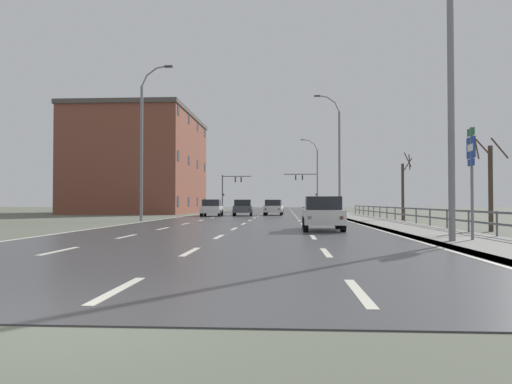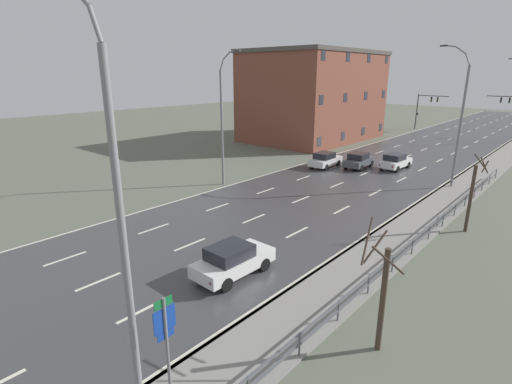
# 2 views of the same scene
# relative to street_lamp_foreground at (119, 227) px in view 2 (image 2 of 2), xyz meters

# --- Properties ---
(ground_plane) EXTENTS (160.00, 160.00, 0.12)m
(ground_plane) POSITION_rel_street_lamp_foreground_xyz_m (-7.48, 37.84, -5.62)
(ground_plane) COLOR #5B6051
(road_asphalt_strip) EXTENTS (14.00, 120.00, 0.03)m
(road_asphalt_strip) POSITION_rel_street_lamp_foreground_xyz_m (-7.48, 49.83, -5.55)
(road_asphalt_strip) COLOR #3D3D3F
(road_asphalt_strip) RESTS_ON ground
(sidewalk_right) EXTENTS (3.00, 120.00, 0.12)m
(sidewalk_right) POSITION_rel_street_lamp_foreground_xyz_m (0.95, 49.84, -5.50)
(sidewalk_right) COLOR gray
(sidewalk_right) RESTS_ON ground
(guardrail) EXTENTS (0.07, 38.45, 1.00)m
(guardrail) POSITION_rel_street_lamp_foreground_xyz_m (2.37, 16.17, -4.85)
(guardrail) COLOR #515459
(guardrail) RESTS_ON ground
(street_lamp_foreground) EXTENTS (2.25, 0.24, 11.29)m
(street_lamp_foreground) POSITION_rel_street_lamp_foreground_xyz_m (0.00, 0.00, 0.00)
(street_lamp_foreground) COLOR slate
(street_lamp_foreground) RESTS_ON ground
(street_lamp_midground) EXTENTS (2.45, 0.24, 11.43)m
(street_lamp_midground) POSITION_rel_street_lamp_foreground_xyz_m (-0.02, 29.98, 0.05)
(street_lamp_midground) COLOR slate
(street_lamp_midground) RESTS_ON ground
(street_lamp_left_bank) EXTENTS (2.29, 0.24, 10.99)m
(street_lamp_left_bank) POSITION_rel_street_lamp_foreground_xyz_m (-14.95, 17.99, -0.15)
(street_lamp_left_bank) COLOR slate
(street_lamp_left_bank) RESTS_ON ground
(highway_sign) EXTENTS (0.09, 0.68, 3.70)m
(highway_sign) POSITION_rel_street_lamp_foreground_xyz_m (0.91, 0.49, -3.19)
(highway_sign) COLOR slate
(highway_sign) RESTS_ON ground
(traffic_signal_left) EXTENTS (4.93, 0.36, 5.91)m
(traffic_signal_left) POSITION_rel_street_lamp_foreground_xyz_m (-14.17, 64.38, -1.49)
(traffic_signal_left) COLOR #38383A
(traffic_signal_left) RESTS_ON ground
(car_distant) EXTENTS (1.98, 4.17, 1.57)m
(car_distant) POSITION_rel_street_lamp_foreground_xyz_m (-6.13, 33.26, -4.75)
(car_distant) COLOR silver
(car_distant) RESTS_ON ground
(car_near_left) EXTENTS (1.96, 4.17, 1.57)m
(car_near_left) POSITION_rel_street_lamp_foreground_xyz_m (-11.80, 29.26, -4.75)
(car_near_left) COLOR silver
(car_near_left) RESTS_ON ground
(car_far_right) EXTENTS (2.01, 4.19, 1.57)m
(car_far_right) POSITION_rel_street_lamp_foreground_xyz_m (-9.08, 31.29, -4.75)
(car_far_right) COLOR #474C51
(car_far_right) RESTS_ON ground
(car_far_left) EXTENTS (1.90, 4.13, 1.57)m
(car_far_left) POSITION_rel_street_lamp_foreground_xyz_m (-3.26, 7.20, -4.75)
(car_far_left) COLOR silver
(car_far_left) RESTS_ON ground
(brick_building) EXTENTS (13.37, 19.91, 12.28)m
(brick_building) POSITION_rel_street_lamp_foreground_xyz_m (-22.90, 43.78, 0.59)
(brick_building) COLOR brown
(brick_building) RESTS_ON ground
(bare_tree_near) EXTENTS (1.54, 1.61, 4.63)m
(bare_tree_near) POSITION_rel_street_lamp_foreground_xyz_m (4.13, 6.83, -3.40)
(bare_tree_near) COLOR #423328
(bare_tree_near) RESTS_ON ground
(bare_tree_mid) EXTENTS (0.75, 1.36, 4.91)m
(bare_tree_mid) POSITION_rel_street_lamp_foreground_xyz_m (3.64, 20.38, -3.26)
(bare_tree_mid) COLOR #423328
(bare_tree_mid) RESTS_ON ground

